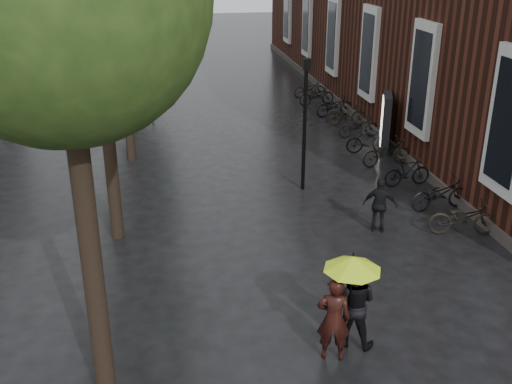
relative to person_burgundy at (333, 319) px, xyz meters
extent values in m
cube|color=silver|center=(5.49, 4.11, 2.17)|extent=(0.25, 1.60, 3.60)
cube|color=black|center=(5.39, 4.11, 2.17)|extent=(0.10, 1.20, 3.00)
cube|color=silver|center=(5.49, 9.11, 2.17)|extent=(0.25, 1.60, 3.60)
cube|color=black|center=(5.39, 9.11, 2.17)|extent=(0.10, 1.20, 3.00)
cube|color=silver|center=(5.49, 14.11, 2.17)|extent=(0.25, 1.60, 3.60)
cube|color=black|center=(5.39, 14.11, 2.17)|extent=(0.10, 1.20, 3.00)
cube|color=silver|center=(5.49, 19.11, 2.17)|extent=(0.25, 1.60, 3.60)
cube|color=black|center=(5.39, 19.11, 2.17)|extent=(0.10, 1.20, 3.00)
cube|color=silver|center=(5.49, 24.11, 2.17)|extent=(0.25, 1.60, 3.60)
cube|color=black|center=(5.39, 24.11, 2.17)|extent=(0.10, 1.20, 3.00)
cube|color=silver|center=(5.49, 29.11, 2.17)|extent=(0.25, 1.60, 3.60)
cube|color=black|center=(5.39, 29.11, 2.17)|extent=(0.10, 1.20, 3.00)
cube|color=#3F3833|center=(5.64, 18.11, -0.68)|extent=(0.40, 33.00, 0.30)
cylinder|color=black|center=(-3.96, -0.39, 1.51)|extent=(0.32, 0.32, 4.68)
cylinder|color=black|center=(-4.06, 5.61, 1.43)|extent=(0.32, 0.32, 4.51)
cylinder|color=black|center=(-3.86, 11.61, 1.65)|extent=(0.32, 0.32, 4.95)
cylinder|color=black|center=(-4.01, 17.61, 1.37)|extent=(0.32, 0.32, 4.40)
cylinder|color=black|center=(-3.91, 23.61, 1.56)|extent=(0.32, 0.32, 4.79)
cylinder|color=black|center=(-3.96, 29.61, 1.45)|extent=(0.32, 0.32, 4.57)
imported|color=black|center=(0.00, 0.00, 0.00)|extent=(0.69, 0.55, 1.66)
imported|color=black|center=(0.49, 0.36, 0.05)|extent=(1.06, 0.99, 1.75)
cylinder|color=black|center=(0.33, 0.14, 0.36)|extent=(0.02, 0.02, 1.33)
cone|color=#D2FF1A|center=(0.33, 0.14, 1.02)|extent=(1.04, 1.04, 0.27)
cylinder|color=black|center=(0.33, 0.14, 1.19)|extent=(0.02, 0.02, 0.08)
imported|color=black|center=(2.65, 4.82, -0.09)|extent=(0.94, 0.69, 1.48)
imported|color=black|center=(4.72, 4.30, -0.37)|extent=(1.83, 0.91, 0.92)
imported|color=black|center=(4.84, 5.87, -0.36)|extent=(1.87, 0.86, 0.95)
imported|color=black|center=(4.63, 7.71, -0.37)|extent=(1.56, 0.55, 0.92)
imported|color=black|center=(4.66, 9.58, -0.36)|extent=(1.87, 0.93, 0.94)
imported|color=black|center=(4.49, 10.91, -0.35)|extent=(1.62, 0.65, 0.95)
imported|color=black|center=(4.77, 12.84, -0.40)|extent=(1.67, 0.68, 0.86)
imported|color=black|center=(4.78, 14.43, -0.32)|extent=(1.75, 0.85, 1.02)
imported|color=black|center=(4.72, 15.97, -0.37)|extent=(1.85, 1.00, 0.92)
imported|color=black|center=(4.45, 17.94, -0.36)|extent=(1.86, 0.97, 0.93)
imported|color=black|center=(4.50, 19.49, -0.40)|extent=(1.67, 0.74, 0.85)
cube|color=black|center=(5.18, 11.12, 0.20)|extent=(0.28, 1.37, 2.07)
cube|color=silver|center=(5.03, 11.12, 0.25)|extent=(0.04, 1.15, 1.69)
cylinder|color=black|center=(1.39, 7.98, 1.03)|extent=(0.11, 0.11, 3.72)
cube|color=black|center=(1.39, 7.98, 2.99)|extent=(0.20, 0.20, 0.33)
sphere|color=#FFE5B2|center=(1.39, 7.98, 2.99)|extent=(0.17, 0.17, 0.17)
cylinder|color=#262628|center=(-3.09, 16.77, 0.52)|extent=(0.06, 0.06, 2.70)
cylinder|color=navy|center=(-2.99, 16.77, 1.87)|extent=(0.03, 0.54, 0.54)
camera|label=1|loc=(-2.82, -8.57, 6.15)|focal=42.00mm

